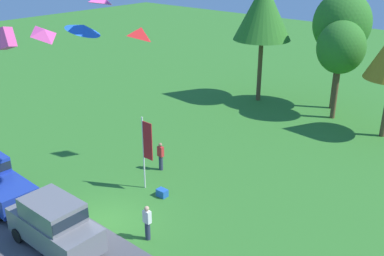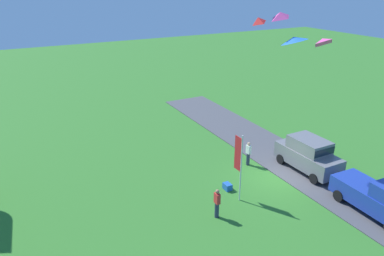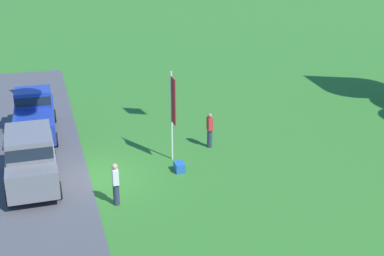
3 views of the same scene
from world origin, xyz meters
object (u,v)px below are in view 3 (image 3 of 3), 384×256
object	(u,v)px
car_suv_far_end	(31,156)
cooler_box	(179,167)
person_on_lawn	(116,184)
person_watching_sky	(210,130)
flag_banner	(173,106)
car_pickup_mid_row	(34,114)

from	to	relation	value
car_suv_far_end	cooler_box	bearing A→B (deg)	85.53
car_suv_far_end	person_on_lawn	bearing A→B (deg)	49.47
person_watching_sky	cooler_box	world-z (taller)	person_watching_sky
car_suv_far_end	person_on_lawn	xyz separation A→B (m)	(2.56, 3.00, -0.42)
flag_banner	cooler_box	world-z (taller)	flag_banner
flag_banner	cooler_box	size ratio (longest dim) A/B	7.34
car_suv_far_end	cooler_box	world-z (taller)	car_suv_far_end
car_pickup_mid_row	cooler_box	size ratio (longest dim) A/B	9.03
flag_banner	car_suv_far_end	bearing A→B (deg)	-84.16
car_suv_far_end	flag_banner	bearing A→B (deg)	95.84
car_suv_far_end	cooler_box	distance (m)	6.17
car_pickup_mid_row	person_watching_sky	xyz separation A→B (m)	(3.97, 7.88, -0.23)
flag_banner	car_pickup_mid_row	bearing A→B (deg)	-130.67
cooler_box	person_on_lawn	bearing A→B (deg)	-55.57
person_watching_sky	flag_banner	distance (m)	2.87
person_on_lawn	flag_banner	bearing A→B (deg)	135.96
car_suv_far_end	person_on_lawn	world-z (taller)	car_suv_far_end
person_watching_sky	cooler_box	size ratio (longest dim) A/B	3.05
car_suv_far_end	person_watching_sky	distance (m)	8.31
car_pickup_mid_row	flag_banner	distance (m)	7.83
person_on_lawn	flag_banner	world-z (taller)	flag_banner
car_pickup_mid_row	person_watching_sky	size ratio (longest dim) A/B	2.96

